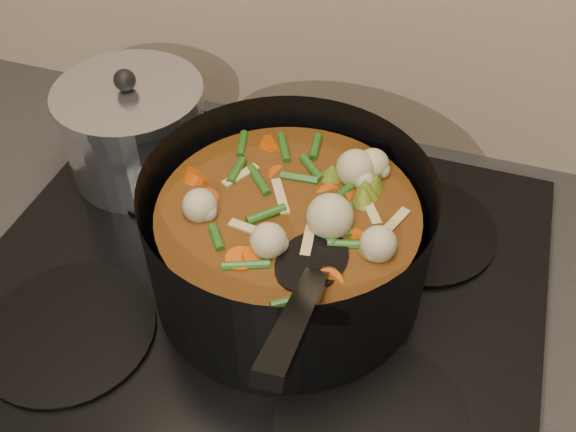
% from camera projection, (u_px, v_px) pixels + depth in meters
% --- Properties ---
extents(stovetop, '(0.62, 0.54, 0.03)m').
position_uv_depth(stovetop, '(257.00, 283.00, 0.72)').
color(stovetop, black).
rests_on(stovetop, counter).
extents(stockpot, '(0.32, 0.41, 0.22)m').
position_uv_depth(stockpot, '(288.00, 239.00, 0.67)').
color(stockpot, black).
rests_on(stockpot, stovetop).
extents(saucepan, '(0.18, 0.18, 0.15)m').
position_uv_depth(saucepan, '(135.00, 130.00, 0.80)').
color(saucepan, silver).
rests_on(saucepan, stovetop).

